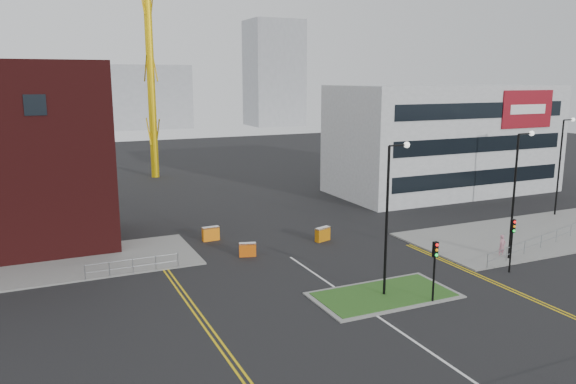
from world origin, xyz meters
name	(u,v)px	position (x,y,z in m)	size (l,w,h in m)	color
ground	(447,363)	(0.00, 0.00, 0.00)	(200.00, 200.00, 0.00)	black
pavement_right	(543,233)	(22.00, 14.00, 0.06)	(24.00, 10.00, 0.12)	slate
island_kerb	(384,295)	(2.00, 8.00, 0.04)	(8.60, 4.60, 0.08)	slate
grass_island	(384,295)	(2.00, 8.00, 0.06)	(8.00, 4.00, 0.12)	#204D19
office_block	(443,139)	(26.01, 31.97, 6.00)	(25.00, 12.20, 12.00)	#ADB0B2
streetlamp_island	(390,207)	(2.22, 8.00, 5.41)	(1.46, 0.36, 9.18)	black
streetlamp_right_near	(517,185)	(14.22, 10.00, 5.41)	(1.46, 0.36, 9.18)	black
streetlamp_right_far	(562,159)	(28.22, 18.00, 5.41)	(1.46, 0.36, 9.18)	black
traffic_light_island	(435,260)	(4.00, 5.98, 2.57)	(0.28, 0.33, 3.65)	black
traffic_light_right	(512,235)	(12.00, 7.98, 2.57)	(0.28, 0.33, 3.65)	black
railing_left	(133,264)	(-11.00, 18.00, 0.74)	(6.05, 0.05, 1.10)	gray
railing_right	(557,234)	(20.50, 11.50, 0.78)	(19.05, 5.05, 1.10)	gray
centre_line	(419,345)	(0.00, 2.00, 0.01)	(0.15, 30.00, 0.01)	silver
yellow_left_a	(195,315)	(-9.00, 10.00, 0.01)	(0.12, 24.00, 0.01)	gold
yellow_left_b	(201,314)	(-8.70, 10.00, 0.01)	(0.12, 24.00, 0.01)	gold
yellow_right_a	(504,288)	(9.50, 6.00, 0.01)	(0.12, 20.00, 0.01)	gold
yellow_right_b	(507,287)	(9.80, 6.00, 0.01)	(0.12, 20.00, 0.01)	gold
skyline_b	(141,97)	(10.00, 130.00, 8.00)	(24.00, 12.00, 16.00)	gray
skyline_c	(274,73)	(45.00, 125.00, 14.00)	(14.00, 12.00, 28.00)	gray
skyline_d	(64,105)	(-8.00, 140.00, 6.00)	(30.00, 12.00, 12.00)	gray
pedestrian	(502,246)	(14.04, 10.74, 0.82)	(0.60, 0.39, 1.64)	#C17D8F
barrier_left	(248,249)	(-2.75, 18.49, 0.56)	(1.28, 0.72, 1.03)	#DC5A0C
barrier_mid	(211,233)	(-4.00, 23.54, 0.62)	(1.37, 0.51, 1.14)	orange
barrier_right	(323,234)	(4.08, 19.71, 0.61)	(1.41, 0.85, 1.13)	#C6700B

